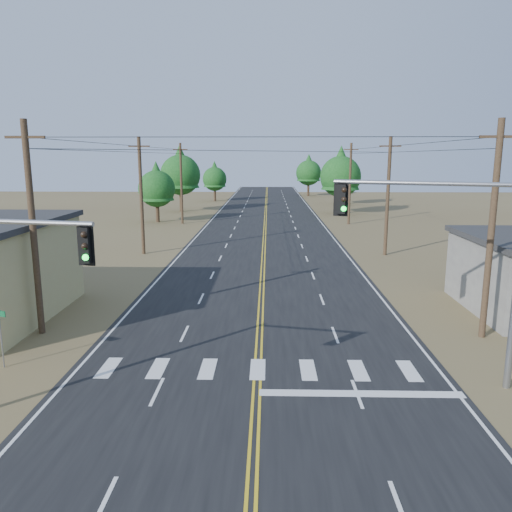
{
  "coord_description": "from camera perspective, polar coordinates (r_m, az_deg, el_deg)",
  "views": [
    {
      "loc": [
        0.39,
        -10.6,
        8.35
      ],
      "look_at": [
        -0.21,
        13.66,
        3.5
      ],
      "focal_mm": 35.0,
      "sensor_mm": 36.0,
      "label": 1
    }
  ],
  "objects": [
    {
      "name": "signal_mast_right",
      "position": [
        19.57,
        22.23,
        1.14
      ],
      "size": [
        6.37,
        2.73,
        7.6
      ],
      "rotation": [
        0.0,
        0.0,
        -0.38
      ],
      "color": "gray",
      "rests_on": "ground"
    },
    {
      "name": "tree_left_far",
      "position": [
        96.16,
        -4.76,
        9.04
      ],
      "size": [
        4.53,
        4.53,
        7.56
      ],
      "color": "#3F2D1E",
      "rests_on": "ground"
    },
    {
      "name": "tree_right_mid",
      "position": [
        90.93,
        10.15,
        8.98
      ],
      "size": [
        4.85,
        4.85,
        8.08
      ],
      "color": "#3F2D1E",
      "rests_on": "ground"
    },
    {
      "name": "road",
      "position": [
        41.45,
        0.85,
        -0.31
      ],
      "size": [
        15.0,
        200.0,
        0.02
      ],
      "primitive_type": "cube",
      "color": "black",
      "rests_on": "ground"
    },
    {
      "name": "utility_pole_right_near",
      "position": [
        24.97,
        25.32,
        2.78
      ],
      "size": [
        1.8,
        0.3,
        10.0
      ],
      "color": "#4C3826",
      "rests_on": "ground"
    },
    {
      "name": "utility_pole_right_far",
      "position": [
        63.49,
        10.69,
        8.19
      ],
      "size": [
        1.8,
        0.3,
        10.0
      ],
      "color": "#4C3826",
      "rests_on": "ground"
    },
    {
      "name": "tree_right_near",
      "position": [
        74.99,
        9.65,
        9.42
      ],
      "size": [
        5.97,
        5.97,
        9.95
      ],
      "color": "#3F2D1E",
      "rests_on": "ground"
    },
    {
      "name": "utility_pole_left_mid",
      "position": [
        44.08,
        -12.98,
        6.81
      ],
      "size": [
        1.8,
        0.3,
        10.0
      ],
      "color": "#4C3826",
      "rests_on": "ground"
    },
    {
      "name": "ground",
      "position": [
        13.5,
        -0.61,
        -26.91
      ],
      "size": [
        220.0,
        220.0,
        0.0
      ],
      "primitive_type": "plane",
      "color": "olive",
      "rests_on": "ground"
    },
    {
      "name": "tree_left_near",
      "position": [
        65.69,
        -11.3,
        7.96
      ],
      "size": [
        4.68,
        4.68,
        7.81
      ],
      "color": "#3F2D1E",
      "rests_on": "ground"
    },
    {
      "name": "utility_pole_right_mid",
      "position": [
        43.9,
        14.83,
        6.71
      ],
      "size": [
        1.8,
        0.3,
        10.0
      ],
      "color": "#4C3826",
      "rests_on": "ground"
    },
    {
      "name": "tree_right_far",
      "position": [
        108.86,
        6.04,
        9.72
      ],
      "size": [
        5.36,
        5.36,
        8.94
      ],
      "color": "#3F2D1E",
      "rests_on": "ground"
    },
    {
      "name": "utility_pole_left_near",
      "position": [
        25.29,
        -24.14,
        2.97
      ],
      "size": [
        1.8,
        0.3,
        10.0
      ],
      "color": "#4C3826",
      "rests_on": "ground"
    },
    {
      "name": "utility_pole_left_far",
      "position": [
        63.62,
        -8.53,
        8.27
      ],
      "size": [
        1.8,
        0.3,
        10.0
      ],
      "color": "#4C3826",
      "rests_on": "ground"
    },
    {
      "name": "tree_left_mid",
      "position": [
        77.89,
        -8.65,
        9.61
      ],
      "size": [
        6.1,
        6.1,
        10.17
      ],
      "color": "#3F2D1E",
      "rests_on": "ground"
    },
    {
      "name": "street_sign",
      "position": [
        22.46,
        -27.18,
        -7.47
      ],
      "size": [
        0.67,
        0.29,
        2.39
      ],
      "rotation": [
        0.0,
        0.0,
        -0.39
      ],
      "color": "gray",
      "rests_on": "ground"
    }
  ]
}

